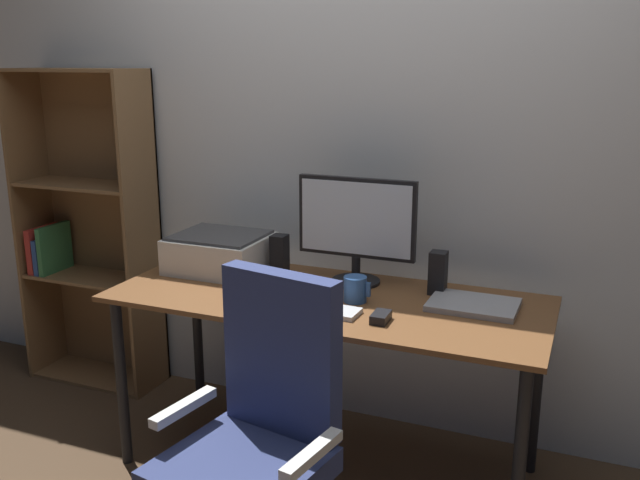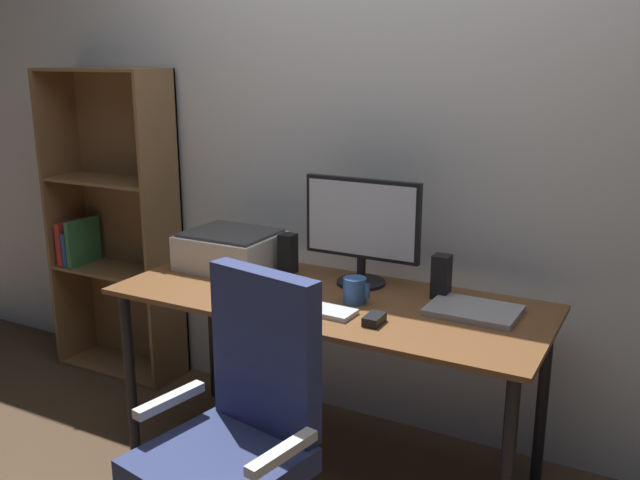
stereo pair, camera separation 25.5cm
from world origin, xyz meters
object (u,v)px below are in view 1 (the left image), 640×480
object	(u,v)px
speaker_left	(280,254)
printer	(220,252)
mouse	(381,317)
monitor	(356,224)
keyboard	(320,309)
laptop	(473,305)
office_chair	(257,457)
bookshelf	(89,232)
coffee_mug	(355,289)
desk	(327,316)
speaker_right	(438,273)

from	to	relation	value
speaker_left	printer	world-z (taller)	speaker_left
mouse	speaker_left	distance (m)	0.68
monitor	keyboard	size ratio (longest dim) A/B	1.69
keyboard	laptop	bearing A→B (deg)	28.68
mouse	monitor	bearing A→B (deg)	119.91
office_chair	bookshelf	bearing A→B (deg)	155.74
coffee_mug	speaker_left	bearing A→B (deg)	153.68
desk	bookshelf	world-z (taller)	bookshelf
mouse	speaker_left	size ratio (longest dim) A/B	0.56
coffee_mug	monitor	bearing A→B (deg)	109.10
keyboard	speaker_left	xyz separation A→B (m)	(-0.33, 0.35, 0.08)
monitor	mouse	xyz separation A→B (m)	(0.22, -0.37, -0.23)
coffee_mug	printer	size ratio (longest dim) A/B	0.26
keyboard	printer	bearing A→B (deg)	155.21
speaker_left	keyboard	bearing A→B (deg)	-46.78
monitor	bookshelf	world-z (taller)	bookshelf
desk	printer	xyz separation A→B (m)	(-0.55, 0.15, 0.16)
bookshelf	speaker_left	bearing A→B (deg)	-7.41
monitor	speaker_right	world-z (taller)	monitor
speaker_right	keyboard	bearing A→B (deg)	-134.51
desk	laptop	size ratio (longest dim) A/B	5.26
laptop	monitor	bearing A→B (deg)	168.41
mouse	coffee_mug	distance (m)	0.22
mouse	speaker_right	distance (m)	0.39
laptop	mouse	bearing A→B (deg)	-135.33
coffee_mug	office_chair	bearing A→B (deg)	-95.98
keyboard	monitor	bearing A→B (deg)	91.17
desk	printer	size ratio (longest dim) A/B	4.20
speaker_right	laptop	bearing A→B (deg)	-33.00
laptop	bookshelf	size ratio (longest dim) A/B	0.20
monitor	coffee_mug	world-z (taller)	monitor
speaker_right	bookshelf	distance (m)	1.83
monitor	mouse	size ratio (longest dim) A/B	5.10
coffee_mug	laptop	size ratio (longest dim) A/B	0.32
office_chair	coffee_mug	bearing A→B (deg)	94.69
monitor	printer	xyz separation A→B (m)	(-0.60, -0.06, -0.17)
speaker_right	office_chair	world-z (taller)	office_chair
mouse	laptop	size ratio (longest dim) A/B	0.30
speaker_right	printer	bearing A→B (deg)	-176.96
bookshelf	office_chair	bearing A→B (deg)	-34.93
keyboard	bookshelf	bearing A→B (deg)	163.58
bookshelf	speaker_right	bearing A→B (deg)	-4.66
coffee_mug	printer	world-z (taller)	printer
office_chair	printer	bearing A→B (deg)	136.33
keyboard	coffee_mug	distance (m)	0.17
laptop	office_chair	world-z (taller)	office_chair
coffee_mug	speaker_right	world-z (taller)	speaker_right
speaker_left	bookshelf	xyz separation A→B (m)	(-1.14, 0.15, -0.04)
bookshelf	printer	bearing A→B (deg)	-12.67
coffee_mug	speaker_left	xyz separation A→B (m)	(-0.41, 0.20, 0.04)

